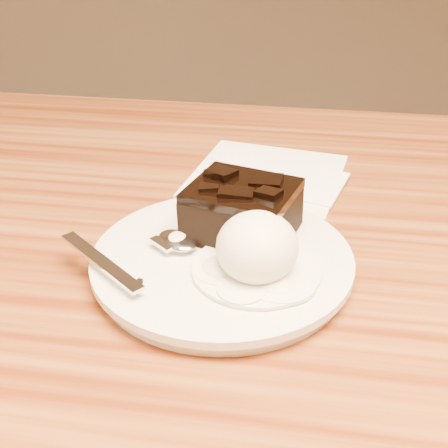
# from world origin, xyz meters

# --- Properties ---
(plate) EXTENTS (0.21, 0.21, 0.02)m
(plate) POSITION_xyz_m (-0.07, -0.02, 0.76)
(plate) COLOR silver
(plate) RESTS_ON dining_table
(brownie) EXTENTS (0.10, 0.09, 0.04)m
(brownie) POSITION_xyz_m (-0.06, 0.02, 0.79)
(brownie) COLOR black
(brownie) RESTS_ON plate
(ice_cream_scoop) EXTENTS (0.06, 0.07, 0.05)m
(ice_cream_scoop) POSITION_xyz_m (-0.04, -0.03, 0.79)
(ice_cream_scoop) COLOR white
(ice_cream_scoop) RESTS_ON plate
(melt_puddle) EXTENTS (0.10, 0.10, 0.00)m
(melt_puddle) POSITION_xyz_m (-0.04, -0.03, 0.77)
(melt_puddle) COLOR white
(melt_puddle) RESTS_ON plate
(spoon) EXTENTS (0.14, 0.12, 0.01)m
(spoon) POSITION_xyz_m (-0.11, -0.01, 0.77)
(spoon) COLOR silver
(spoon) RESTS_ON plate
(napkin) EXTENTS (0.18, 0.18, 0.01)m
(napkin) POSITION_xyz_m (-0.05, 0.17, 0.75)
(napkin) COLOR white
(napkin) RESTS_ON dining_table
(crumb_a) EXTENTS (0.01, 0.01, 0.00)m
(crumb_a) POSITION_xyz_m (-0.04, -0.00, 0.77)
(crumb_a) COLOR black
(crumb_a) RESTS_ON plate
(crumb_b) EXTENTS (0.01, 0.01, 0.00)m
(crumb_b) POSITION_xyz_m (-0.05, 0.00, 0.77)
(crumb_b) COLOR black
(crumb_b) RESTS_ON plate
(crumb_c) EXTENTS (0.00, 0.01, 0.00)m
(crumb_c) POSITION_xyz_m (-0.13, -0.07, 0.77)
(crumb_c) COLOR black
(crumb_c) RESTS_ON plate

